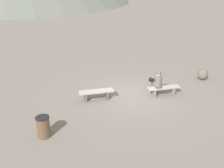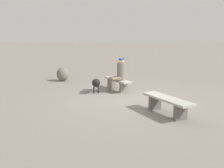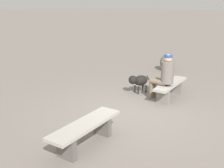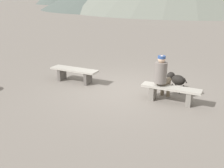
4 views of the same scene
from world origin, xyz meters
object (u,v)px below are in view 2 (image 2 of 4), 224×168
(bench_right, at_px, (117,82))
(boulder, at_px, (63,74))
(dog, at_px, (96,83))
(seated_person, at_px, (119,72))
(bench_left, at_px, (167,102))

(bench_right, height_order, boulder, boulder)
(dog, height_order, boulder, boulder)
(bench_right, height_order, dog, dog)
(seated_person, xyz_separation_m, boulder, (3.33, 1.52, -0.43))
(bench_right, xyz_separation_m, boulder, (3.01, 1.58, 0.01))
(seated_person, bearing_deg, bench_left, -177.73)
(seated_person, height_order, dog, seated_person)
(bench_right, xyz_separation_m, seated_person, (-0.32, 0.06, 0.44))
(bench_left, distance_m, boulder, 6.69)
(bench_left, height_order, dog, dog)
(bench_left, bearing_deg, seated_person, -4.38)
(bench_left, bearing_deg, bench_right, -5.37)
(seated_person, relative_size, dog, 1.84)
(bench_left, distance_m, seated_person, 3.22)
(dog, relative_size, boulder, 1.08)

